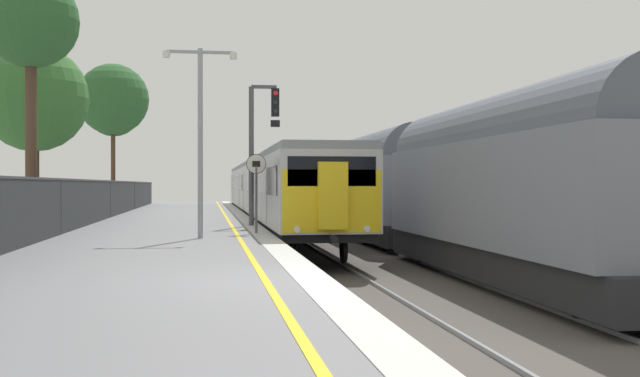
{
  "coord_description": "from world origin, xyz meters",
  "views": [
    {
      "loc": [
        -1.24,
        -11.7,
        1.46
      ],
      "look_at": [
        1.71,
        8.27,
        1.36
      ],
      "focal_mm": 43.35,
      "sensor_mm": 36.0,
      "label": 1
    }
  ],
  "objects_px": {
    "signal_gantry": "(259,138)",
    "background_tree_right": "(35,101)",
    "commuter_train_at_platform": "(270,188)",
    "freight_train_adjacent_track": "(423,183)",
    "platform_lamp_mid": "(200,125)",
    "background_tree_back": "(29,26)",
    "speed_limit_sign": "(256,182)",
    "background_tree_left": "(113,103)"
  },
  "relations": [
    {
      "from": "speed_limit_sign",
      "to": "background_tree_back",
      "type": "height_order",
      "value": "background_tree_back"
    },
    {
      "from": "freight_train_adjacent_track",
      "to": "background_tree_left",
      "type": "distance_m",
      "value": 29.84
    },
    {
      "from": "background_tree_back",
      "to": "platform_lamp_mid",
      "type": "bearing_deg",
      "value": -35.57
    },
    {
      "from": "commuter_train_at_platform",
      "to": "freight_train_adjacent_track",
      "type": "distance_m",
      "value": 15.9
    },
    {
      "from": "background_tree_left",
      "to": "background_tree_back",
      "type": "bearing_deg",
      "value": -88.8
    },
    {
      "from": "background_tree_left",
      "to": "background_tree_back",
      "type": "xyz_separation_m",
      "value": [
        0.56,
        -26.7,
        -0.41
      ]
    },
    {
      "from": "commuter_train_at_platform",
      "to": "freight_train_adjacent_track",
      "type": "xyz_separation_m",
      "value": [
        4.0,
        -15.38,
        0.26
      ]
    },
    {
      "from": "commuter_train_at_platform",
      "to": "platform_lamp_mid",
      "type": "relative_size",
      "value": 8.06
    },
    {
      "from": "commuter_train_at_platform",
      "to": "background_tree_back",
      "type": "relative_size",
      "value": 5.19
    },
    {
      "from": "freight_train_adjacent_track",
      "to": "signal_gantry",
      "type": "height_order",
      "value": "signal_gantry"
    },
    {
      "from": "commuter_train_at_platform",
      "to": "signal_gantry",
      "type": "bearing_deg",
      "value": -96.24
    },
    {
      "from": "freight_train_adjacent_track",
      "to": "background_tree_right",
      "type": "bearing_deg",
      "value": 158.32
    },
    {
      "from": "platform_lamp_mid",
      "to": "background_tree_left",
      "type": "xyz_separation_m",
      "value": [
        -5.83,
        30.48,
        3.72
      ]
    },
    {
      "from": "background_tree_right",
      "to": "background_tree_back",
      "type": "distance_m",
      "value": 6.38
    },
    {
      "from": "platform_lamp_mid",
      "to": "background_tree_left",
      "type": "relative_size",
      "value": 0.55
    },
    {
      "from": "speed_limit_sign",
      "to": "background_tree_back",
      "type": "xyz_separation_m",
      "value": [
        -6.92,
        1.78,
        4.87
      ]
    },
    {
      "from": "commuter_train_at_platform",
      "to": "background_tree_right",
      "type": "xyz_separation_m",
      "value": [
        -9.87,
        -9.87,
        3.43
      ]
    },
    {
      "from": "signal_gantry",
      "to": "background_tree_right",
      "type": "distance_m",
      "value": 9.28
    },
    {
      "from": "platform_lamp_mid",
      "to": "background_tree_back",
      "type": "height_order",
      "value": "background_tree_back"
    },
    {
      "from": "signal_gantry",
      "to": "background_tree_back",
      "type": "distance_m",
      "value": 8.36
    },
    {
      "from": "platform_lamp_mid",
      "to": "freight_train_adjacent_track",
      "type": "bearing_deg",
      "value": 29.91
    },
    {
      "from": "platform_lamp_mid",
      "to": "background_tree_left",
      "type": "distance_m",
      "value": 31.25
    },
    {
      "from": "speed_limit_sign",
      "to": "background_tree_right",
      "type": "bearing_deg",
      "value": 135.67
    },
    {
      "from": "platform_lamp_mid",
      "to": "background_tree_right",
      "type": "relative_size",
      "value": 0.75
    },
    {
      "from": "speed_limit_sign",
      "to": "commuter_train_at_platform",
      "type": "bearing_deg",
      "value": 84.05
    },
    {
      "from": "freight_train_adjacent_track",
      "to": "signal_gantry",
      "type": "bearing_deg",
      "value": 160.86
    },
    {
      "from": "commuter_train_at_platform",
      "to": "freight_train_adjacent_track",
      "type": "bearing_deg",
      "value": -75.41
    },
    {
      "from": "background_tree_right",
      "to": "freight_train_adjacent_track",
      "type": "bearing_deg",
      "value": -21.68
    },
    {
      "from": "speed_limit_sign",
      "to": "background_tree_back",
      "type": "bearing_deg",
      "value": 165.55
    },
    {
      "from": "commuter_train_at_platform",
      "to": "background_tree_back",
      "type": "xyz_separation_m",
      "value": [
        -8.77,
        -15.92,
        5.13
      ]
    },
    {
      "from": "commuter_train_at_platform",
      "to": "platform_lamp_mid",
      "type": "height_order",
      "value": "platform_lamp_mid"
    },
    {
      "from": "speed_limit_sign",
      "to": "background_tree_right",
      "type": "relative_size",
      "value": 0.35
    },
    {
      "from": "commuter_train_at_platform",
      "to": "background_tree_left",
      "type": "xyz_separation_m",
      "value": [
        -9.33,
        10.78,
        5.54
      ]
    },
    {
      "from": "background_tree_right",
      "to": "platform_lamp_mid",
      "type": "bearing_deg",
      "value": -57.02
    },
    {
      "from": "background_tree_left",
      "to": "background_tree_right",
      "type": "distance_m",
      "value": 20.76
    },
    {
      "from": "freight_train_adjacent_track",
      "to": "platform_lamp_mid",
      "type": "bearing_deg",
      "value": -150.09
    },
    {
      "from": "commuter_train_at_platform",
      "to": "speed_limit_sign",
      "type": "distance_m",
      "value": 17.8
    },
    {
      "from": "commuter_train_at_platform",
      "to": "background_tree_back",
      "type": "bearing_deg",
      "value": -118.85
    },
    {
      "from": "background_tree_right",
      "to": "background_tree_back",
      "type": "relative_size",
      "value": 0.86
    },
    {
      "from": "signal_gantry",
      "to": "background_tree_left",
      "type": "distance_m",
      "value": 25.77
    },
    {
      "from": "commuter_train_at_platform",
      "to": "speed_limit_sign",
      "type": "bearing_deg",
      "value": -95.95
    },
    {
      "from": "background_tree_back",
      "to": "speed_limit_sign",
      "type": "bearing_deg",
      "value": -14.45
    }
  ]
}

